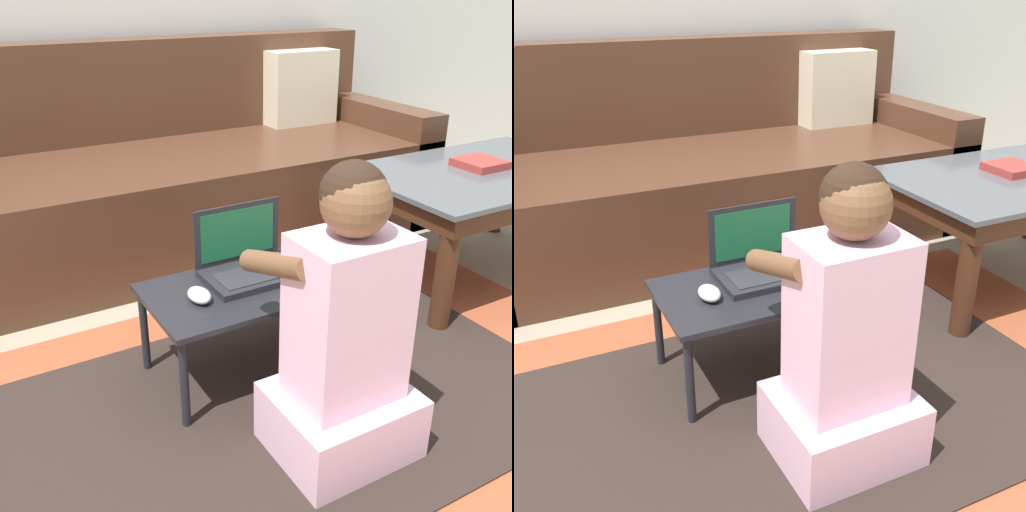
# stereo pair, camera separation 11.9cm
# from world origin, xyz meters

# --- Properties ---
(ground_plane) EXTENTS (16.00, 16.00, 0.00)m
(ground_plane) POSITION_xyz_m (0.00, 0.00, 0.00)
(ground_plane) COLOR gray
(area_rug) EXTENTS (2.28, 1.35, 0.01)m
(area_rug) POSITION_xyz_m (-0.11, -0.12, 0.00)
(area_rug) COLOR #9E4C2D
(area_rug) RESTS_ON ground_plane
(couch) EXTENTS (2.19, 0.91, 0.86)m
(couch) POSITION_xyz_m (0.17, 1.18, 0.29)
(couch) COLOR #4C2D1E
(couch) RESTS_ON ground_plane
(coffee_table) EXTENTS (1.00, 0.63, 0.44)m
(coffee_table) POSITION_xyz_m (1.02, 0.24, 0.37)
(coffee_table) COLOR #4C5156
(coffee_table) RESTS_ON ground_plane
(laptop_desk) EXTENTS (0.59, 0.35, 0.29)m
(laptop_desk) POSITION_xyz_m (-0.11, 0.08, 0.26)
(laptop_desk) COLOR black
(laptop_desk) RESTS_ON ground_plane
(laptop) EXTENTS (0.29, 0.19, 0.20)m
(laptop) POSITION_xyz_m (-0.08, 0.14, 0.33)
(laptop) COLOR #232328
(laptop) RESTS_ON laptop_desk
(computer_mouse) EXTENTS (0.06, 0.09, 0.04)m
(computer_mouse) POSITION_xyz_m (-0.27, 0.07, 0.31)
(computer_mouse) COLOR silver
(computer_mouse) RESTS_ON laptop_desk
(person_seated) EXTENTS (0.34, 0.41, 0.76)m
(person_seated) POSITION_xyz_m (-0.08, -0.33, 0.32)
(person_seated) COLOR #E5B2CC
(person_seated) RESTS_ON ground_plane
(book_on_table) EXTENTS (0.17, 0.17, 0.03)m
(book_on_table) POSITION_xyz_m (1.01, 0.26, 0.45)
(book_on_table) COLOR #99332D
(book_on_table) RESTS_ON coffee_table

